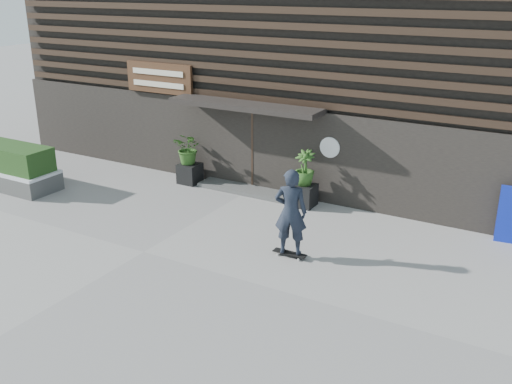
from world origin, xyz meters
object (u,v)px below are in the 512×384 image
Objects in this scene: planter_pot_left at (190,173)px; planter_pot_right at (304,195)px; raised_bed at (7,177)px; skateboarder at (291,212)px.

planter_pot_right is at bearing 0.00° from planter_pot_left.
planter_pot_right reaches higher than raised_bed.
planter_pot_right is at bearing 18.83° from raised_bed.
planter_pot_left is at bearing 31.80° from raised_bed.
skateboarder is (1.07, -2.96, 0.76)m from planter_pot_right.
raised_bed is (-4.65, -2.88, -0.05)m from planter_pot_left.
skateboarder is at bearing -0.48° from raised_bed.
planter_pot_right is 3.24m from skateboarder.
planter_pot_right is 0.29× the size of skateboarder.
planter_pot_right is at bearing 109.80° from skateboarder.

